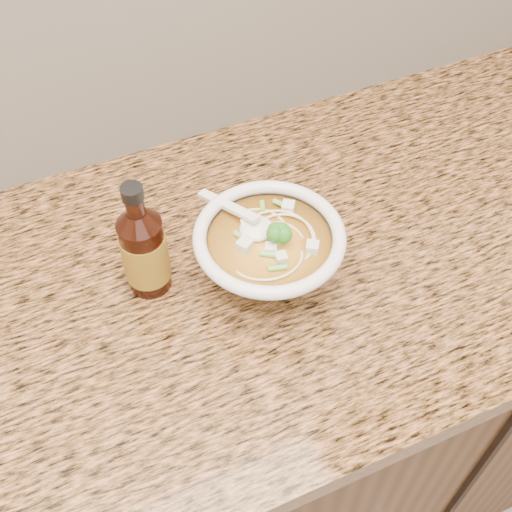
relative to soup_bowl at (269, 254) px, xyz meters
name	(u,v)px	position (x,y,z in m)	size (l,w,h in m)	color
cabinet	(150,446)	(-0.23, 0.03, -0.52)	(4.00, 0.65, 0.86)	#321E0F
counter_slab	(109,320)	(-0.23, 0.03, -0.07)	(4.00, 0.68, 0.04)	#AA693E
soup_bowl	(269,254)	(0.00, 0.00, 0.00)	(0.21, 0.23, 0.12)	white
hot_sauce_bottle	(144,251)	(-0.16, 0.06, 0.02)	(0.07, 0.07, 0.19)	#391207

